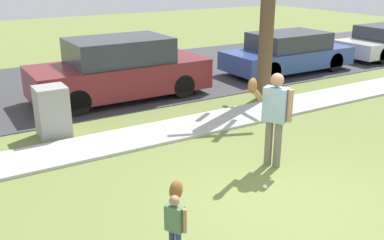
{
  "coord_description": "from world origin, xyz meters",
  "views": [
    {
      "loc": [
        -4.29,
        -4.3,
        3.42
      ],
      "look_at": [
        -0.72,
        1.58,
        1.0
      ],
      "focal_mm": 41.06,
      "sensor_mm": 36.0,
      "label": 1
    }
  ],
  "objects_px": {
    "parked_suv_maroon": "(120,70)",
    "utility_cabinet": "(52,112)",
    "street_tree_near": "(268,1)",
    "person_adult": "(273,111)",
    "person_child": "(175,213)",
    "baseball": "(265,187)",
    "parked_wagon_blue": "(288,53)"
  },
  "relations": [
    {
      "from": "parked_suv_maroon",
      "to": "utility_cabinet",
      "type": "bearing_deg",
      "value": -140.84
    },
    {
      "from": "parked_suv_maroon",
      "to": "street_tree_near",
      "type": "bearing_deg",
      "value": -32.05
    },
    {
      "from": "person_adult",
      "to": "street_tree_near",
      "type": "distance_m",
      "value": 4.54
    },
    {
      "from": "person_child",
      "to": "baseball",
      "type": "height_order",
      "value": "person_child"
    },
    {
      "from": "baseball",
      "to": "street_tree_near",
      "type": "xyz_separation_m",
      "value": [
        3.28,
        3.98,
        2.54
      ]
    },
    {
      "from": "person_adult",
      "to": "baseball",
      "type": "height_order",
      "value": "person_adult"
    },
    {
      "from": "person_child",
      "to": "parked_suv_maroon",
      "type": "bearing_deg",
      "value": 44.87
    },
    {
      "from": "street_tree_near",
      "to": "parked_suv_maroon",
      "type": "bearing_deg",
      "value": 147.95
    },
    {
      "from": "person_child",
      "to": "parked_suv_maroon",
      "type": "relative_size",
      "value": 0.21
    },
    {
      "from": "person_adult",
      "to": "utility_cabinet",
      "type": "xyz_separation_m",
      "value": [
        -2.93,
        3.54,
        -0.51
      ]
    },
    {
      "from": "parked_suv_maroon",
      "to": "parked_wagon_blue",
      "type": "relative_size",
      "value": 1.04
    },
    {
      "from": "utility_cabinet",
      "to": "street_tree_near",
      "type": "height_order",
      "value": "street_tree_near"
    },
    {
      "from": "utility_cabinet",
      "to": "person_adult",
      "type": "bearing_deg",
      "value": -50.37
    },
    {
      "from": "person_adult",
      "to": "parked_wagon_blue",
      "type": "bearing_deg",
      "value": -162.91
    },
    {
      "from": "person_child",
      "to": "street_tree_near",
      "type": "height_order",
      "value": "street_tree_near"
    },
    {
      "from": "parked_wagon_blue",
      "to": "baseball",
      "type": "bearing_deg",
      "value": -135.05
    },
    {
      "from": "person_adult",
      "to": "utility_cabinet",
      "type": "bearing_deg",
      "value": -78.33
    },
    {
      "from": "person_child",
      "to": "utility_cabinet",
      "type": "distance_m",
      "value": 4.97
    },
    {
      "from": "baseball",
      "to": "parked_suv_maroon",
      "type": "bearing_deg",
      "value": 89.95
    },
    {
      "from": "street_tree_near",
      "to": "baseball",
      "type": "bearing_deg",
      "value": -129.56
    },
    {
      "from": "person_child",
      "to": "utility_cabinet",
      "type": "relative_size",
      "value": 0.9
    },
    {
      "from": "baseball",
      "to": "street_tree_near",
      "type": "distance_m",
      "value": 5.75
    },
    {
      "from": "baseball",
      "to": "street_tree_near",
      "type": "height_order",
      "value": "street_tree_near"
    },
    {
      "from": "person_adult",
      "to": "person_child",
      "type": "bearing_deg",
      "value": -0.48
    },
    {
      "from": "baseball",
      "to": "person_adult",
      "type": "bearing_deg",
      "value": 44.07
    },
    {
      "from": "person_child",
      "to": "parked_wagon_blue",
      "type": "xyz_separation_m",
      "value": [
        8.14,
        6.84,
        0.02
      ]
    },
    {
      "from": "street_tree_near",
      "to": "parked_suv_maroon",
      "type": "distance_m",
      "value": 4.26
    },
    {
      "from": "baseball",
      "to": "utility_cabinet",
      "type": "distance_m",
      "value": 4.77
    },
    {
      "from": "parked_wagon_blue",
      "to": "person_child",
      "type": "bearing_deg",
      "value": -139.99
    },
    {
      "from": "utility_cabinet",
      "to": "parked_suv_maroon",
      "type": "xyz_separation_m",
      "value": [
        2.3,
        1.87,
        0.25
      ]
    },
    {
      "from": "utility_cabinet",
      "to": "parked_suv_maroon",
      "type": "distance_m",
      "value": 2.98
    },
    {
      "from": "utility_cabinet",
      "to": "parked_wagon_blue",
      "type": "relative_size",
      "value": 0.24
    }
  ]
}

